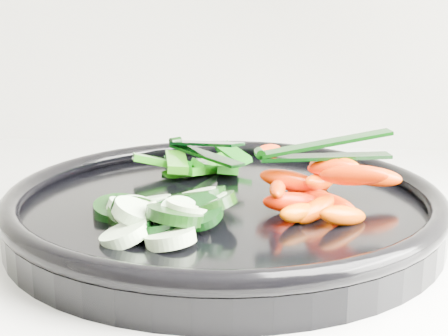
# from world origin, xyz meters

# --- Properties ---
(veggie_tray) EXTENTS (0.41, 0.41, 0.04)m
(veggie_tray) POSITION_xyz_m (0.24, 1.67, 0.95)
(veggie_tray) COLOR black
(veggie_tray) RESTS_ON counter
(cucumber_pile) EXTENTS (0.14, 0.13, 0.04)m
(cucumber_pile) POSITION_xyz_m (0.20, 1.61, 0.96)
(cucumber_pile) COLOR black
(cucumber_pile) RESTS_ON veggie_tray
(carrot_pile) EXTENTS (0.14, 0.14, 0.05)m
(carrot_pile) POSITION_xyz_m (0.32, 1.66, 0.97)
(carrot_pile) COLOR #DF5A00
(carrot_pile) RESTS_ON veggie_tray
(pepper_pile) EXTENTS (0.12, 0.10, 0.03)m
(pepper_pile) POSITION_xyz_m (0.20, 1.76, 0.96)
(pepper_pile) COLOR #14690A
(pepper_pile) RESTS_ON veggie_tray
(tong_carrot) EXTENTS (0.11, 0.04, 0.02)m
(tong_carrot) POSITION_xyz_m (0.32, 1.66, 1.00)
(tong_carrot) COLOR black
(tong_carrot) RESTS_ON carrot_pile
(tong_pepper) EXTENTS (0.09, 0.09, 0.02)m
(tong_pepper) POSITION_xyz_m (0.21, 1.76, 0.98)
(tong_pepper) COLOR black
(tong_pepper) RESTS_ON pepper_pile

